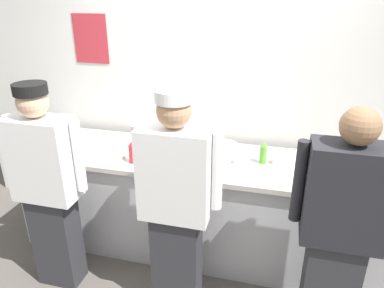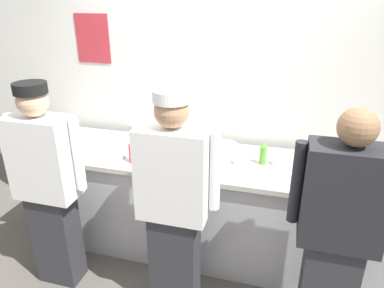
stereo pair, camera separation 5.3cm
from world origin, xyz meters
name	(u,v)px [view 1 (the left image)]	position (x,y,z in m)	size (l,w,h in m)	color
ground_plane	(192,277)	(0.00, 0.00, 0.00)	(9.00, 9.00, 0.00)	#514C47
wall_back	(217,89)	(0.00, 0.90, 1.35)	(5.01, 0.11, 2.69)	silver
prep_counter	(203,205)	(0.00, 0.40, 0.45)	(3.19, 0.75, 0.89)	#B2B2B7
chef_near_left	(48,186)	(-1.00, -0.26, 0.85)	(0.59, 0.24, 1.60)	#2D2D33
chef_center	(176,203)	(-0.04, -0.27, 0.87)	(0.59, 0.24, 1.62)	#2D2D33
chef_far_right	(340,230)	(0.97, -0.27, 0.85)	(0.59, 0.24, 1.60)	#2D2D33
plate_stack_front	(175,147)	(-0.28, 0.51, 0.92)	(0.22, 0.22, 0.05)	white
plate_stack_rear	(223,149)	(0.14, 0.52, 0.93)	(0.24, 0.24, 0.08)	white
mixing_bowl_steel	(365,170)	(1.20, 0.37, 0.95)	(0.39, 0.39, 0.12)	#B7BABF
sheet_tray	(108,147)	(-0.85, 0.38, 0.90)	(0.48, 0.30, 0.02)	#B7BABF
squeeze_bottle_primary	(334,152)	(1.00, 0.55, 0.99)	(0.06, 0.06, 0.21)	red
squeeze_bottle_secondary	(132,152)	(-0.53, 0.18, 0.98)	(0.05, 0.05, 0.18)	red
squeeze_bottle_spare	(263,153)	(0.47, 0.42, 0.98)	(0.06, 0.06, 0.18)	#56A333
ramekin_yellow_sauce	(197,165)	(-0.01, 0.23, 0.91)	(0.11, 0.11, 0.04)	white
ramekin_orange_sauce	(240,160)	(0.30, 0.38, 0.92)	(0.11, 0.11, 0.05)	white
ramekin_green_sauce	(277,160)	(0.58, 0.44, 0.92)	(0.08, 0.08, 0.05)	white
deli_cup	(61,148)	(-1.18, 0.19, 0.94)	(0.09, 0.09, 0.10)	white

